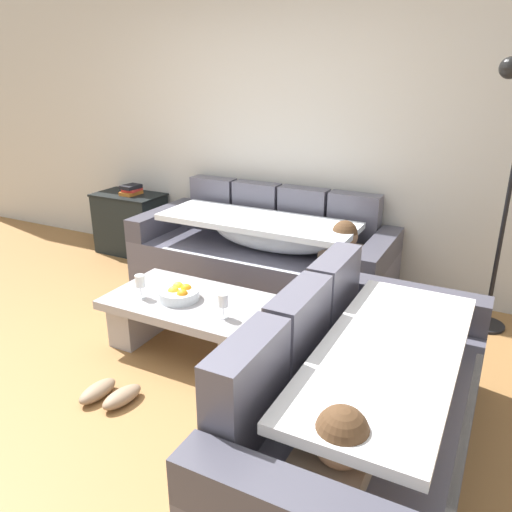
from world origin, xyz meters
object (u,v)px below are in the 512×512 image
Objects in this scene: fruit_bowl at (179,293)px; side_cabinet at (131,223)px; couch_along_wall at (265,255)px; couch_near_window at (363,408)px; book_stack_on_cabinet at (131,190)px; pair_of_shoes at (110,394)px; coffee_table at (194,318)px; wine_glass_near_right at (223,301)px; floor_lamp at (502,185)px; wine_glass_near_left at (140,282)px.

side_cabinet is at bearing 139.39° from fruit_bowl.
couch_along_wall is 2.18m from couch_near_window.
book_stack_on_cabinet reaches higher than fruit_bowl.
couch_along_wall is at bearing -7.57° from side_cabinet.
book_stack_on_cabinet is 0.67× the size of pair_of_shoes.
wine_glass_near_right reaches higher than coffee_table.
couch_along_wall is at bearing 86.81° from pair_of_shoes.
wine_glass_near_right is 2.10m from floor_lamp.
fruit_bowl is 1.30× the size of book_stack_on_cabinet.
side_cabinet reaches higher than wine_glass_near_left.
pair_of_shoes is at bearing -98.82° from coffee_table.
pair_of_shoes is (-0.03, -0.71, -0.38)m from fruit_bowl.
fruit_bowl is 2.15m from side_cabinet.
side_cabinet is (-1.72, 1.36, 0.08)m from coffee_table.
pair_of_shoes is (1.61, -2.11, -0.28)m from side_cabinet.
couch_along_wall reaches higher than wine_glass_near_left.
wine_glass_near_right is at bearing -22.48° from coffee_table.
couch_near_window is 11.78× the size of wine_glass_near_right.
couch_near_window reaches higher than fruit_bowl.
fruit_bowl is at bearing -93.82° from couch_along_wall.
side_cabinet is 3.58m from floor_lamp.
wine_glass_near_right is at bearing 0.19° from wine_glass_near_left.
book_stack_on_cabinet is at bearing 140.88° from coffee_table.
side_cabinet is at bearing 58.08° from couch_near_window.
floor_lamp is (1.78, 0.12, 0.78)m from couch_along_wall.
couch_along_wall is at bearing 39.07° from couch_near_window.
book_stack_on_cabinet is at bearing 178.37° from floor_lamp.
couch_along_wall is 13.55× the size of wine_glass_near_left.
coffee_table is (-1.37, 0.56, -0.10)m from couch_near_window.
couch_along_wall is at bearing -7.61° from book_stack_on_cabinet.
wine_glass_near_left is (-0.34, -0.14, 0.26)m from coffee_table.
couch_along_wall is 1.87× the size of coffee_table.
coffee_table is at bearing 21.51° from wine_glass_near_left.
couch_along_wall is at bearing 75.37° from wine_glass_near_left.
wine_glass_near_left is at bearing -179.81° from wine_glass_near_right.
wine_glass_near_right is 0.88m from pair_of_shoes.
couch_near_window reaches higher than side_cabinet.
wine_glass_near_right is at bearing -36.23° from side_cabinet.
floor_lamp is (3.49, -0.10, 0.80)m from side_cabinet.
floor_lamp is at bearing 46.86° from pair_of_shoes.
couch_along_wall reaches higher than book_stack_on_cabinet.
book_stack_on_cabinet is at bearing 143.17° from wine_glass_near_right.
floor_lamp reaches higher than wine_glass_near_right.
side_cabinet reaches higher than wine_glass_near_right.
pair_of_shoes is (1.55, -2.10, -0.65)m from book_stack_on_cabinet.
wine_glass_near_left is at bearing -104.63° from couch_along_wall.
side_cabinet is at bearing 132.62° from wine_glass_near_left.
couch_near_window is 1.63× the size of coffee_table.
couch_along_wall is 1.32m from wine_glass_near_left.
wine_glass_near_right is 0.77× the size of book_stack_on_cabinet.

